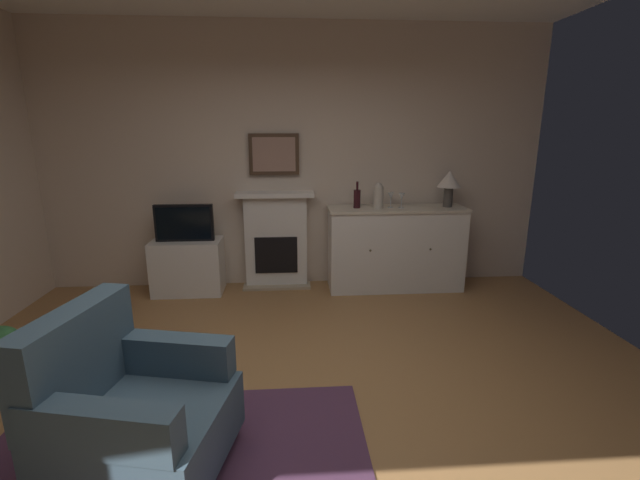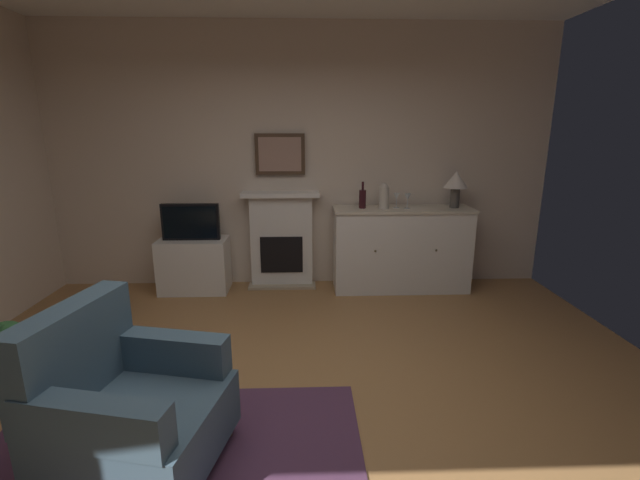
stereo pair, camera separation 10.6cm
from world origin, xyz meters
name	(u,v)px [view 2 (the right image)]	position (x,y,z in m)	size (l,w,h in m)	color
ground_plane	(298,425)	(0.00, 0.00, -0.05)	(5.67, 5.23, 0.10)	#9E7042
wall_rear	(299,159)	(0.00, 2.59, 1.45)	(5.67, 0.06, 2.90)	beige
area_rug	(165,468)	(-0.71, -0.39, 0.01)	(2.16, 1.42, 0.02)	#4C2D47
fireplace_unit	(282,239)	(-0.21, 2.46, 0.55)	(0.87, 0.30, 1.10)	white
framed_picture	(280,154)	(-0.21, 2.50, 1.51)	(0.55, 0.04, 0.45)	#473323
sideboard_cabinet	(401,249)	(1.14, 2.28, 0.47)	(1.53, 0.49, 0.94)	white
table_lamp	(456,182)	(1.70, 2.28, 1.22)	(0.26, 0.26, 0.40)	#4C4742
wine_bottle	(362,198)	(0.69, 2.28, 1.05)	(0.08, 0.08, 0.29)	#331419
wine_glass_left	(397,197)	(1.06, 2.28, 1.06)	(0.07, 0.07, 0.16)	silver
wine_glass_center	(408,198)	(1.17, 2.24, 1.06)	(0.07, 0.07, 0.16)	silver
vase_decorative	(384,196)	(0.91, 2.23, 1.08)	(0.11, 0.11, 0.28)	beige
tv_cabinet	(194,265)	(-1.19, 2.30, 0.30)	(0.75, 0.42, 0.60)	white
tv_set	(191,222)	(-1.19, 2.27, 0.80)	(0.62, 0.07, 0.40)	black
potted_plant_fern	(8,343)	(-2.13, 0.58, 0.26)	(0.30, 0.30, 0.43)	silver
armchair	(127,406)	(-0.88, -0.38, 0.38)	(0.95, 0.92, 0.92)	#3F596B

